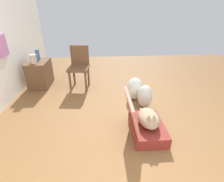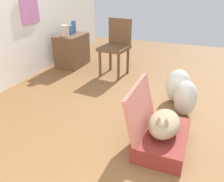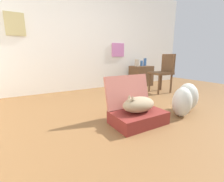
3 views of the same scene
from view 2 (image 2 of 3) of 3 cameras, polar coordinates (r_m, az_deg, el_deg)
name	(u,v)px [view 2 (image 2 of 3)]	position (r m, az deg, el deg)	size (l,w,h in m)	color
ground_plane	(154,130)	(2.57, 10.09, -9.15)	(7.68, 7.68, 0.00)	brown
suitcase_base	(162,139)	(2.32, 12.03, -11.30)	(0.67, 0.44, 0.16)	maroon
suitcase_lid	(140,107)	(2.19, 6.78, -3.91)	(0.67, 0.44, 0.04)	#B26356
cat	(164,124)	(2.21, 12.41, -7.69)	(0.52, 0.28, 0.23)	#998466
plastic_bag_white	(185,98)	(2.83, 17.26, -1.66)	(0.28, 0.26, 0.42)	silver
plastic_bag_clear	(178,86)	(3.11, 15.61, 1.16)	(0.30, 0.31, 0.43)	silver
side_table	(72,50)	(4.38, -9.59, 9.67)	(0.59, 0.41, 0.56)	brown
vase_tall	(65,31)	(4.18, -11.25, 14.07)	(0.13, 0.13, 0.18)	#B7AD99
vase_short	(74,27)	(4.43, -9.23, 15.04)	(0.08, 0.08, 0.22)	#38609E
vase_round	(71,30)	(4.30, -9.90, 14.24)	(0.07, 0.07, 0.15)	#38609E
chair	(116,45)	(3.85, 1.00, 11.05)	(0.49, 0.45, 0.89)	brown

